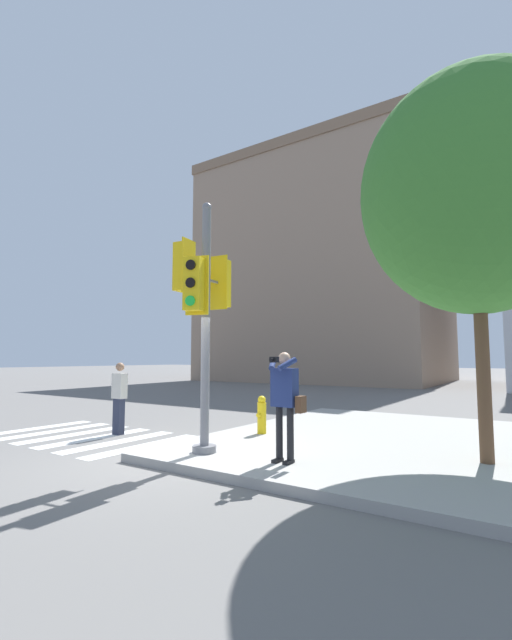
{
  "coord_description": "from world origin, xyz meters",
  "views": [
    {
      "loc": [
        5.63,
        -5.45,
        1.78
      ],
      "look_at": [
        1.68,
        0.42,
        2.41
      ],
      "focal_mm": 24.0,
      "sensor_mm": 36.0,
      "label": 1
    }
  ],
  "objects_px": {
    "traffic_signal_pole": "(202,300)",
    "pedestrian_distant": "(119,396)",
    "person_photographer": "(285,396)",
    "fire_hydrant": "(262,415)",
    "street_tree": "(475,193)"
  },
  "relations": [
    {
      "from": "person_photographer",
      "to": "fire_hydrant",
      "type": "height_order",
      "value": "person_photographer"
    },
    {
      "from": "traffic_signal_pole",
      "to": "person_photographer",
      "type": "relative_size",
      "value": 2.59
    },
    {
      "from": "traffic_signal_pole",
      "to": "street_tree",
      "type": "distance_m",
      "value": 4.95
    },
    {
      "from": "fire_hydrant",
      "to": "person_photographer",
      "type": "bearing_deg",
      "value": -48.58
    },
    {
      "from": "street_tree",
      "to": "fire_hydrant",
      "type": "distance_m",
      "value": 5.88
    },
    {
      "from": "person_photographer",
      "to": "street_tree",
      "type": "distance_m",
      "value": 4.58
    },
    {
      "from": "traffic_signal_pole",
      "to": "street_tree",
      "type": "relative_size",
      "value": 0.7
    },
    {
      "from": "traffic_signal_pole",
      "to": "fire_hydrant",
      "type": "distance_m",
      "value": 3.11
    },
    {
      "from": "person_photographer",
      "to": "pedestrian_distant",
      "type": "xyz_separation_m",
      "value": [
        -4.89,
        0.67,
        -0.29
      ]
    },
    {
      "from": "person_photographer",
      "to": "street_tree",
      "type": "xyz_separation_m",
      "value": [
        2.64,
        1.72,
        3.32
      ]
    },
    {
      "from": "street_tree",
      "to": "pedestrian_distant",
      "type": "bearing_deg",
      "value": -172.05
    },
    {
      "from": "traffic_signal_pole",
      "to": "fire_hydrant",
      "type": "bearing_deg",
      "value": 92.62
    },
    {
      "from": "traffic_signal_pole",
      "to": "pedestrian_distant",
      "type": "height_order",
      "value": "traffic_signal_pole"
    },
    {
      "from": "person_photographer",
      "to": "pedestrian_distant",
      "type": "height_order",
      "value": "person_photographer"
    },
    {
      "from": "traffic_signal_pole",
      "to": "person_photographer",
      "type": "height_order",
      "value": "traffic_signal_pole"
    }
  ]
}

